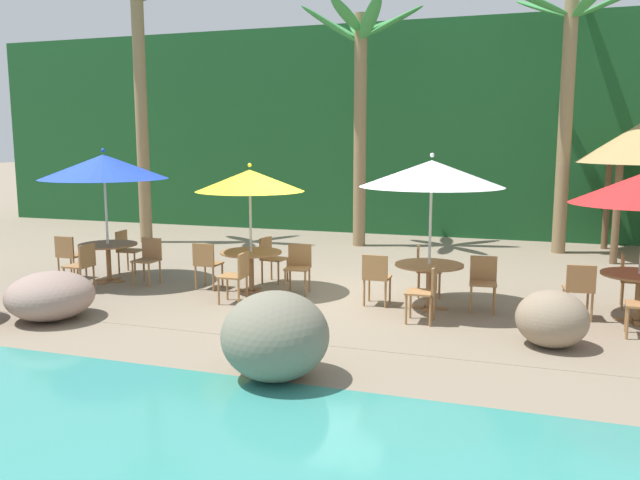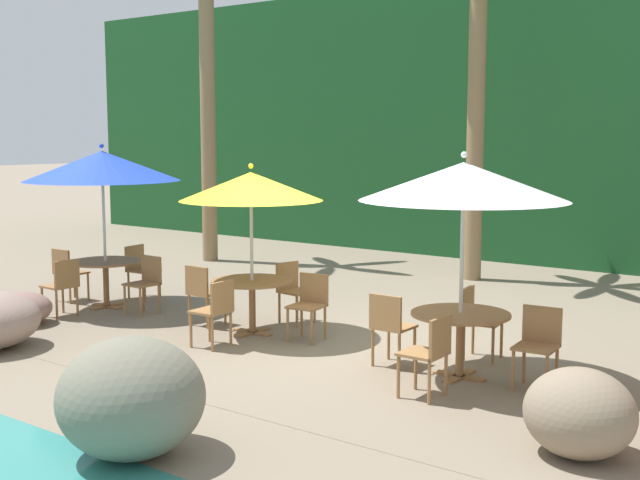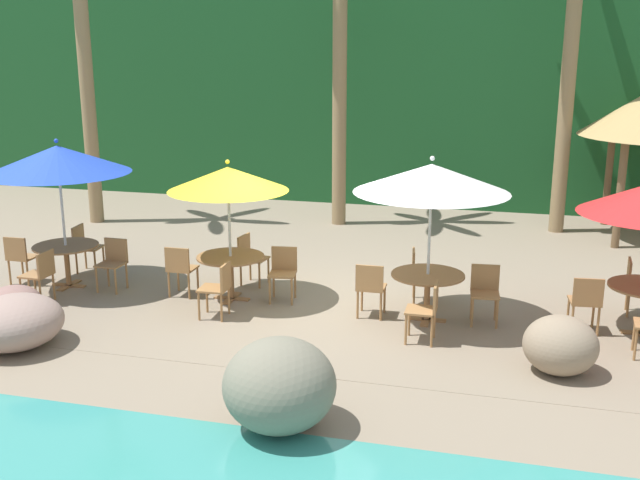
{
  "view_description": "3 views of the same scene",
  "coord_description": "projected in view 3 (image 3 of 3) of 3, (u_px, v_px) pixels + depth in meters",
  "views": [
    {
      "loc": [
        3.46,
        -10.47,
        2.7
      ],
      "look_at": [
        -0.09,
        0.12,
        0.98
      ],
      "focal_mm": 36.26,
      "sensor_mm": 36.0,
      "label": 1
    },
    {
      "loc": [
        5.98,
        -8.32,
        2.69
      ],
      "look_at": [
        -0.58,
        0.46,
        1.29
      ],
      "focal_mm": 46.25,
      "sensor_mm": 36.0,
      "label": 2
    },
    {
      "loc": [
        3.0,
        -10.92,
        4.06
      ],
      "look_at": [
        0.13,
        0.13,
        1.05
      ],
      "focal_mm": 41.75,
      "sensor_mm": 36.0,
      "label": 3
    }
  ],
  "objects": [
    {
      "name": "chair_red_left",
      "position": [
        586.0,
        300.0,
        10.65
      ],
      "size": [
        0.46,
        0.47,
        0.87
      ],
      "color": "#9E7042",
      "rests_on": "ground"
    },
    {
      "name": "chair_red_inland",
      "position": [
        636.0,
        283.0,
        11.42
      ],
      "size": [
        0.46,
        0.45,
        0.87
      ],
      "color": "#9E7042",
      "rests_on": "ground"
    },
    {
      "name": "rock_seawall",
      "position": [
        210.0,
        347.0,
        9.28
      ],
      "size": [
        16.72,
        3.32,
        1.02
      ],
      "color": "gray",
      "rests_on": "ground"
    },
    {
      "name": "chair_blue_right",
      "position": [
        41.0,
        272.0,
        11.94
      ],
      "size": [
        0.43,
        0.43,
        0.87
      ],
      "color": "#9E7042",
      "rests_on": "ground"
    },
    {
      "name": "palm_tree_second",
      "position": [
        339.0,
        42.0,
        16.37
      ],
      "size": [
        3.06,
        3.07,
        6.01
      ],
      "color": "olive",
      "rests_on": "ground"
    },
    {
      "name": "chair_blue_left",
      "position": [
        20.0,
        256.0,
        12.87
      ],
      "size": [
        0.42,
        0.43,
        0.87
      ],
      "color": "#9E7042",
      "rests_on": "ground"
    },
    {
      "name": "dining_table_white",
      "position": [
        428.0,
        282.0,
        11.13
      ],
      "size": [
        1.1,
        1.1,
        0.74
      ],
      "color": "olive",
      "rests_on": "ground"
    },
    {
      "name": "chair_white_seaward",
      "position": [
        485.0,
        289.0,
        11.11
      ],
      "size": [
        0.46,
        0.46,
        0.87
      ],
      "color": "#9E7042",
      "rests_on": "ground"
    },
    {
      "name": "palm_tree_nearest",
      "position": [
        81.0,
        23.0,
        16.45
      ],
      "size": [
        3.07,
        3.07,
        7.12
      ],
      "color": "olive",
      "rests_on": "ground"
    },
    {
      "name": "foliage_backdrop",
      "position": [
        400.0,
        86.0,
        19.64
      ],
      "size": [
        28.0,
        2.4,
        6.0
      ],
      "color": "#194C23",
      "rests_on": "ground"
    },
    {
      "name": "terrace_deck",
      "position": [
        310.0,
        304.0,
        11.98
      ],
      "size": [
        18.0,
        5.2,
        0.01
      ],
      "color": "gray",
      "rests_on": "ground"
    },
    {
      "name": "dining_table_yellow",
      "position": [
        231.0,
        263.0,
        12.07
      ],
      "size": [
        1.1,
        1.1,
        0.74
      ],
      "color": "olive",
      "rests_on": "ground"
    },
    {
      "name": "umbrella_white",
      "position": [
        432.0,
        178.0,
        10.73
      ],
      "size": [
        2.28,
        2.28,
        2.51
      ],
      "color": "silver",
      "rests_on": "ground"
    },
    {
      "name": "umbrella_blue",
      "position": [
        58.0,
        159.0,
        12.32
      ],
      "size": [
        2.38,
        2.38,
        2.56
      ],
      "color": "silver",
      "rests_on": "ground"
    },
    {
      "name": "chair_white_left",
      "position": [
        370.0,
        286.0,
        11.27
      ],
      "size": [
        0.43,
        0.43,
        0.87
      ],
      "color": "#9E7042",
      "rests_on": "ground"
    },
    {
      "name": "dining_table_blue",
      "position": [
        66.0,
        252.0,
        12.73
      ],
      "size": [
        1.1,
        1.1,
        0.74
      ],
      "color": "olive",
      "rests_on": "ground"
    },
    {
      "name": "chair_blue_seaward",
      "position": [
        113.0,
        260.0,
        12.61
      ],
      "size": [
        0.43,
        0.44,
        0.87
      ],
      "color": "#9E7042",
      "rests_on": "ground"
    },
    {
      "name": "chair_yellow_seaward",
      "position": [
        283.0,
        270.0,
        12.08
      ],
      "size": [
        0.47,
        0.48,
        0.87
      ],
      "color": "#9E7042",
      "rests_on": "ground"
    },
    {
      "name": "chair_blue_inland",
      "position": [
        84.0,
        245.0,
        13.58
      ],
      "size": [
        0.47,
        0.46,
        0.87
      ],
      "color": "#9E7042",
      "rests_on": "ground"
    },
    {
      "name": "palm_tree_third",
      "position": [
        572.0,
        39.0,
        15.65
      ],
      "size": [
        3.64,
        3.61,
        6.29
      ],
      "color": "olive",
      "rests_on": "ground"
    },
    {
      "name": "chair_yellow_left",
      "position": [
        180.0,
        267.0,
        12.22
      ],
      "size": [
        0.42,
        0.43,
        0.87
      ],
      "color": "#9E7042",
      "rests_on": "ground"
    },
    {
      "name": "chair_white_inland",
      "position": [
        420.0,
        271.0,
        11.99
      ],
      "size": [
        0.48,
        0.48,
        0.87
      ],
      "color": "#9E7042",
      "rests_on": "ground"
    },
    {
      "name": "ground_plane",
      "position": [
        310.0,
        304.0,
        11.98
      ],
      "size": [
        120.0,
        120.0,
        0.0
      ],
      "primitive_type": "plane",
      "color": "gray"
    },
    {
      "name": "umbrella_yellow",
      "position": [
        228.0,
        179.0,
        11.72
      ],
      "size": [
        1.93,
        1.93,
        2.31
      ],
      "color": "silver",
      "rests_on": "ground"
    },
    {
      "name": "chair_white_right",
      "position": [
        427.0,
        308.0,
        10.34
      ],
      "size": [
        0.43,
        0.42,
        0.87
      ],
      "color": "#9E7042",
      "rests_on": "ground"
    },
    {
      "name": "chair_yellow_right",
      "position": [
        219.0,
        286.0,
        11.27
      ],
      "size": [
        0.45,
        0.44,
        0.87
      ],
      "color": "#9E7042",
      "rests_on": "ground"
    },
    {
      "name": "chair_yellow_inland",
      "position": [
        250.0,
        255.0,
        12.89
      ],
      "size": [
        0.48,
        0.47,
        0.87
      ],
      "color": "#9E7042",
      "rests_on": "ground"
    }
  ]
}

